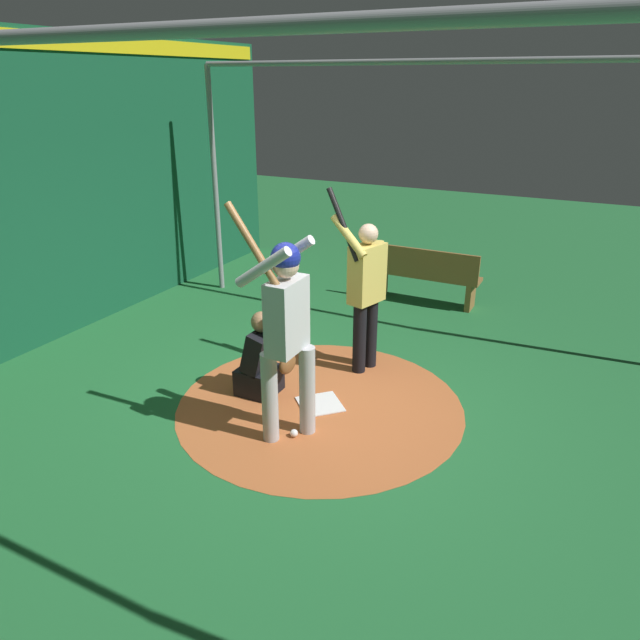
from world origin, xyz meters
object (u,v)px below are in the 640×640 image
visitor (366,288)px  baseball_0 (294,433)px  home_plate (320,404)px  batter (286,323)px  bench (425,275)px  catcher (262,362)px

visitor → baseball_0: bearing=-74.5°
home_plate → batter: (-0.02, -0.62, 1.13)m
bench → catcher: bearing=-101.3°
batter → baseball_0: (0.07, -0.01, -1.10)m
bench → baseball_0: 4.00m
batter → bench: bearing=89.4°
home_plate → catcher: bearing=-176.1°
baseball_0 → catcher: bearing=140.4°
home_plate → baseball_0: bearing=-85.8°
catcher → bench: bearing=78.7°
home_plate → bench: bearing=89.6°
home_plate → visitor: size_ratio=0.20×
catcher → visitor: visitor is taller
home_plate → bench: size_ratio=0.26×
bench → visitor: bearing=-88.9°
batter → baseball_0: bearing=-7.5°
home_plate → baseball_0: size_ratio=5.68×
home_plate → visitor: bearing=86.0°
batter → catcher: bearing=138.0°
batter → visitor: batter is taller
baseball_0 → home_plate: bearing=94.2°
home_plate → batter: size_ratio=0.19×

